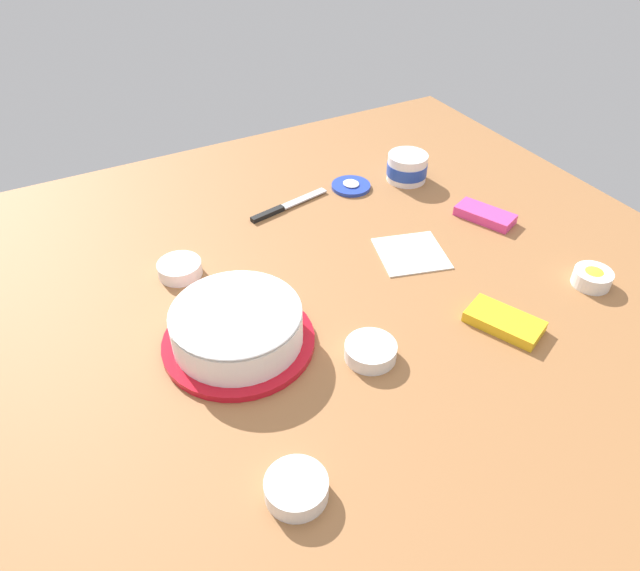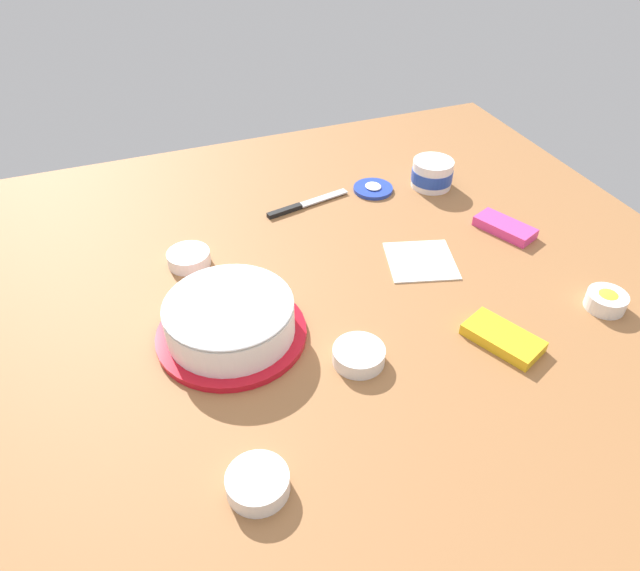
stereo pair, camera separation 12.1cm
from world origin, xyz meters
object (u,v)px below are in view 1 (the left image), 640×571
object	(u,v)px
paper_napkin	(411,253)
frosted_cake	(237,327)
spreading_knife	(283,207)
sprinkle_bowl_pink	(180,268)
sprinkle_bowl_rainbow	(371,351)
sprinkle_bowl_yellow	(592,277)
frosting_tub	(407,167)
frosting_tub_lid	(351,186)
sprinkle_bowl_blue	(296,488)
candy_box_upper	(504,322)
candy_box_lower	(485,215)

from	to	relation	value
paper_napkin	frosted_cake	bearing A→B (deg)	-79.79
spreading_knife	sprinkle_bowl_pink	world-z (taller)	sprinkle_bowl_pink
sprinkle_bowl_rainbow	sprinkle_bowl_yellow	size ratio (longest dim) A/B	1.20
frosting_tub	sprinkle_bowl_yellow	size ratio (longest dim) A/B	1.36
sprinkle_bowl_pink	paper_napkin	size ratio (longest dim) A/B	0.64
frosting_tub	frosting_tub_lid	size ratio (longest dim) A/B	1.05
sprinkle_bowl_yellow	frosting_tub	bearing A→B (deg)	-171.48
frosted_cake	sprinkle_bowl_blue	xyz separation A→B (m)	(0.34, -0.05, -0.03)
frosted_cake	frosting_tub_lid	world-z (taller)	frosted_cake
sprinkle_bowl_rainbow	paper_napkin	distance (m)	0.35
sprinkle_bowl_pink	paper_napkin	world-z (taller)	sprinkle_bowl_pink
spreading_knife	candy_box_upper	bearing A→B (deg)	18.12
spreading_knife	sprinkle_bowl_blue	world-z (taller)	sprinkle_bowl_blue
frosting_tub	frosting_tub_lid	xyz separation A→B (m)	(-0.03, -0.16, -0.03)
sprinkle_bowl_rainbow	candy_box_lower	bearing A→B (deg)	117.87
candy_box_upper	paper_napkin	size ratio (longest dim) A/B	0.98
spreading_knife	sprinkle_bowl_blue	size ratio (longest dim) A/B	2.42
frosted_cake	paper_napkin	distance (m)	0.47
sprinkle_bowl_yellow	candy_box_upper	world-z (taller)	sprinkle_bowl_yellow
candy_box_upper	frosting_tub	bearing A→B (deg)	139.71
sprinkle_bowl_yellow	candy_box_upper	xyz separation A→B (m)	(0.01, -0.26, -0.01)
paper_napkin	frosting_tub_lid	bearing A→B (deg)	174.20
sprinkle_bowl_rainbow	candy_box_lower	distance (m)	0.57
frosting_tub_lid	candy_box_upper	distance (m)	0.62
frosting_tub_lid	candy_box_upper	size ratio (longest dim) A/B	0.72
sprinkle_bowl_pink	paper_napkin	bearing A→B (deg)	69.93
frosting_tub_lid	sprinkle_bowl_blue	world-z (taller)	sprinkle_bowl_blue
frosting_tub	candy_box_upper	size ratio (longest dim) A/B	0.75
spreading_knife	candy_box_lower	distance (m)	0.51
sprinkle_bowl_blue	sprinkle_bowl_yellow	xyz separation A→B (m)	(-0.15, 0.79, 0.00)
frosting_tub_lid	sprinkle_bowl_blue	distance (m)	0.93
candy_box_upper	frosted_cake	bearing A→B (deg)	-136.85
frosted_cake	candy_box_lower	bearing A→B (deg)	99.44
frosted_cake	frosting_tub_lid	size ratio (longest dim) A/B	2.77
sprinkle_bowl_yellow	candy_box_upper	size ratio (longest dim) A/B	0.56
frosted_cake	paper_napkin	xyz separation A→B (m)	(-0.08, 0.46, -0.04)
paper_napkin	frosting_tub	bearing A→B (deg)	147.08
spreading_knife	candy_box_upper	xyz separation A→B (m)	(0.60, 0.20, 0.01)
frosting_tub	spreading_knife	xyz separation A→B (m)	(-0.02, -0.37, -0.03)
sprinkle_bowl_rainbow	candy_box_upper	bearing A→B (deg)	79.00
frosted_cake	sprinkle_bowl_pink	size ratio (longest dim) A/B	3.04
frosting_tub	sprinkle_bowl_pink	distance (m)	0.69
frosted_cake	sprinkle_bowl_yellow	world-z (taller)	frosted_cake
frosted_cake	sprinkle_bowl_pink	bearing A→B (deg)	-173.34
frosted_cake	sprinkle_bowl_pink	xyz separation A→B (m)	(-0.26, -0.03, -0.03)
candy_box_lower	sprinkle_bowl_rainbow	bearing A→B (deg)	-85.08
frosting_tub_lid	sprinkle_bowl_rainbow	xyz separation A→B (m)	(0.56, -0.29, 0.01)
sprinkle_bowl_blue	sprinkle_bowl_rainbow	bearing A→B (deg)	127.14
sprinkle_bowl_yellow	candy_box_lower	bearing A→B (deg)	-174.66
frosting_tub_lid	spreading_knife	bearing A→B (deg)	-86.72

